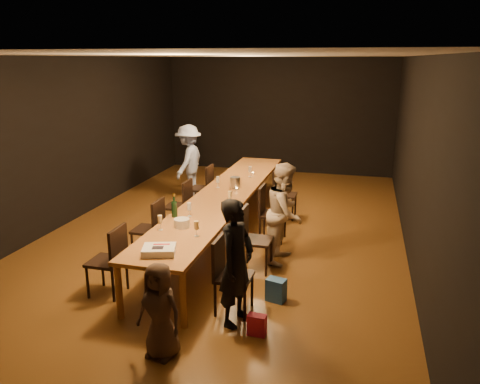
% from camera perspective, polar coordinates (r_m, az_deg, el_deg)
% --- Properties ---
extents(ground, '(10.00, 10.00, 0.00)m').
position_cam_1_polar(ground, '(8.16, -1.92, -5.25)').
color(ground, '#4F2F13').
rests_on(ground, ground).
extents(room_shell, '(6.04, 10.04, 3.02)m').
position_cam_1_polar(room_shell, '(7.66, -2.07, 9.39)').
color(room_shell, black).
rests_on(room_shell, ground).
extents(table, '(0.90, 6.00, 0.75)m').
position_cam_1_polar(table, '(7.94, -1.97, -0.53)').
color(table, '#9C572D').
rests_on(table, ground).
extents(chair_right_0, '(0.42, 0.42, 0.93)m').
position_cam_1_polar(chair_right_0, '(5.65, -0.75, -10.18)').
color(chair_right_0, black).
rests_on(chair_right_0, ground).
extents(chair_right_1, '(0.42, 0.42, 0.93)m').
position_cam_1_polar(chair_right_1, '(6.71, 2.04, -5.81)').
color(chair_right_1, black).
rests_on(chair_right_1, ground).
extents(chair_right_2, '(0.42, 0.42, 0.93)m').
position_cam_1_polar(chair_right_2, '(7.81, 4.03, -2.65)').
color(chair_right_2, black).
rests_on(chair_right_2, ground).
extents(chair_right_3, '(0.42, 0.42, 0.93)m').
position_cam_1_polar(chair_right_3, '(8.94, 5.51, -0.27)').
color(chair_right_3, black).
rests_on(chair_right_3, ground).
extents(chair_left_0, '(0.42, 0.42, 0.93)m').
position_cam_1_polar(chair_left_0, '(6.28, -16.00, -8.03)').
color(chair_left_0, black).
rests_on(chair_left_0, ground).
extents(chair_left_1, '(0.42, 0.42, 0.93)m').
position_cam_1_polar(chair_left_1, '(7.25, -11.20, -4.42)').
color(chair_left_1, black).
rests_on(chair_left_1, ground).
extents(chair_left_2, '(0.42, 0.42, 0.93)m').
position_cam_1_polar(chair_left_2, '(8.28, -7.59, -1.66)').
color(chair_left_2, black).
rests_on(chair_left_2, ground).
extents(chair_left_3, '(0.42, 0.42, 0.93)m').
position_cam_1_polar(chair_left_3, '(9.36, -4.80, 0.48)').
color(chair_left_3, black).
rests_on(chair_left_3, ground).
extents(woman_birthday, '(0.48, 0.61, 1.49)m').
position_cam_1_polar(woman_birthday, '(5.31, -0.44, -8.60)').
color(woman_birthday, black).
rests_on(woman_birthday, ground).
extents(woman_tan, '(0.65, 0.79, 1.50)m').
position_cam_1_polar(woman_tan, '(6.97, 5.51, -2.52)').
color(woman_tan, beige).
rests_on(woman_tan, ground).
extents(man_blue, '(0.63, 1.05, 1.59)m').
position_cam_1_polar(man_blue, '(10.30, -6.27, 3.77)').
color(man_blue, '#97ADEA').
rests_on(man_blue, ground).
extents(child, '(0.55, 0.41, 1.02)m').
position_cam_1_polar(child, '(4.92, -9.77, -14.08)').
color(child, '#412F24').
rests_on(child, ground).
extents(gift_bag_red, '(0.21, 0.12, 0.24)m').
position_cam_1_polar(gift_bag_red, '(5.37, 2.07, -15.89)').
color(gift_bag_red, '#C61D45').
rests_on(gift_bag_red, ground).
extents(gift_bag_blue, '(0.27, 0.21, 0.29)m').
position_cam_1_polar(gift_bag_blue, '(6.03, 4.41, -11.82)').
color(gift_bag_blue, '#235199').
rests_on(gift_bag_blue, ground).
extents(birthday_cake, '(0.45, 0.40, 0.09)m').
position_cam_1_polar(birthday_cake, '(5.59, -9.84, -6.99)').
color(birthday_cake, white).
rests_on(birthday_cake, table).
extents(plate_stack, '(0.24, 0.24, 0.12)m').
position_cam_1_polar(plate_stack, '(6.39, -7.11, -3.76)').
color(plate_stack, silver).
rests_on(plate_stack, table).
extents(champagne_bottle, '(0.10, 0.10, 0.35)m').
position_cam_1_polar(champagne_bottle, '(6.77, -8.03, -1.61)').
color(champagne_bottle, black).
rests_on(champagne_bottle, table).
extents(ice_bucket, '(0.23, 0.23, 0.20)m').
position_cam_1_polar(ice_bucket, '(8.23, -0.59, 1.16)').
color(ice_bucket, '#AAAAAE').
rests_on(ice_bucket, table).
extents(wineglass_0, '(0.06, 0.06, 0.21)m').
position_cam_1_polar(wineglass_0, '(6.31, -9.71, -3.72)').
color(wineglass_0, beige).
rests_on(wineglass_0, table).
extents(wineglass_1, '(0.06, 0.06, 0.21)m').
position_cam_1_polar(wineglass_1, '(6.03, -5.34, -4.48)').
color(wineglass_1, beige).
rests_on(wineglass_1, table).
extents(wineglass_2, '(0.06, 0.06, 0.21)m').
position_cam_1_polar(wineglass_2, '(6.79, -6.21, -2.14)').
color(wineglass_2, silver).
rests_on(wineglass_2, table).
extents(wineglass_3, '(0.06, 0.06, 0.21)m').
position_cam_1_polar(wineglass_3, '(7.34, -1.25, -0.67)').
color(wineglass_3, beige).
rests_on(wineglass_3, table).
extents(wineglass_4, '(0.06, 0.06, 0.21)m').
position_cam_1_polar(wineglass_4, '(8.27, -2.72, 1.23)').
color(wineglass_4, silver).
rests_on(wineglass_4, table).
extents(wineglass_5, '(0.06, 0.06, 0.21)m').
position_cam_1_polar(wineglass_5, '(9.03, 1.23, 2.50)').
color(wineglass_5, silver).
rests_on(wineglass_5, table).
extents(tealight_near, '(0.05, 0.05, 0.03)m').
position_cam_1_polar(tealight_near, '(6.32, -5.23, -4.36)').
color(tealight_near, '#B2B7B2').
rests_on(tealight_near, table).
extents(tealight_mid, '(0.05, 0.05, 0.03)m').
position_cam_1_polar(tealight_mid, '(8.13, -0.40, 0.36)').
color(tealight_mid, '#B2B7B2').
rests_on(tealight_mid, table).
extents(tealight_far, '(0.05, 0.05, 0.03)m').
position_cam_1_polar(tealight_far, '(9.26, 1.58, 2.29)').
color(tealight_far, '#B2B7B2').
rests_on(tealight_far, table).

